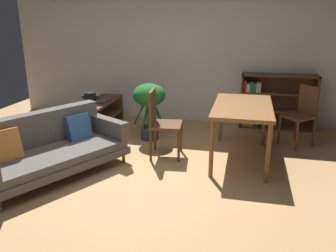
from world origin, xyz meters
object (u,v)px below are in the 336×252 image
at_px(media_console, 99,117).
at_px(dining_table, 243,110).
at_px(open_laptop, 98,100).
at_px(dining_chair_near, 161,120).
at_px(fabric_couch, 48,147).
at_px(desk_speaker, 90,100).
at_px(dining_chair_far, 302,113).
at_px(potted_floor_plant, 149,101).
at_px(bookshelf, 272,101).

bearing_deg(media_console, dining_table, -16.81).
relative_size(open_laptop, dining_chair_near, 0.48).
height_order(fabric_couch, desk_speaker, same).
bearing_deg(fabric_couch, media_console, 92.92).
bearing_deg(fabric_couch, dining_chair_near, 35.52).
xyz_separation_m(open_laptop, dining_chair_far, (3.44, -0.03, -0.02)).
relative_size(potted_floor_plant, bookshelf, 0.71).
distance_m(fabric_couch, dining_table, 2.65).
distance_m(fabric_couch, dining_chair_far, 3.80).
bearing_deg(open_laptop, dining_chair_far, -0.52).
relative_size(media_console, dining_chair_far, 1.48).
relative_size(desk_speaker, dining_chair_near, 0.26).
xyz_separation_m(potted_floor_plant, dining_table, (1.50, -0.54, 0.08)).
bearing_deg(dining_chair_far, potted_floor_plant, -173.36).
bearing_deg(bookshelf, dining_table, -106.88).
height_order(open_laptop, potted_floor_plant, potted_floor_plant).
distance_m(desk_speaker, bookshelf, 3.22).
distance_m(fabric_couch, open_laptop, 1.90).
height_order(dining_chair_near, bookshelf, bookshelf).
relative_size(media_console, dining_table, 0.95).
distance_m(dining_chair_far, bookshelf, 0.93).
distance_m(fabric_couch, desk_speaker, 1.46).
height_order(desk_speaker, bookshelf, bookshelf).
height_order(media_console, open_laptop, open_laptop).
xyz_separation_m(fabric_couch, potted_floor_plant, (0.91, 1.58, 0.28)).
bearing_deg(media_console, bookshelf, 16.70).
distance_m(fabric_couch, media_console, 1.80).
height_order(media_console, dining_table, dining_table).
distance_m(media_console, dining_chair_near, 1.65).
xyz_separation_m(dining_table, dining_chair_far, (0.90, 0.82, -0.20)).
distance_m(open_laptop, dining_table, 2.68).
height_order(potted_floor_plant, dining_chair_near, dining_chair_near).
distance_m(dining_chair_near, bookshelf, 2.42).
height_order(media_console, bookshelf, bookshelf).
distance_m(fabric_couch, bookshelf, 3.97).
bearing_deg(open_laptop, desk_speaker, -80.65).
height_order(open_laptop, dining_chair_far, dining_chair_far).
bearing_deg(fabric_couch, potted_floor_plant, 60.00).
xyz_separation_m(media_console, bookshelf, (3.00, 0.90, 0.23)).
distance_m(desk_speaker, dining_chair_near, 1.43).
relative_size(potted_floor_plant, dining_chair_near, 0.95).
xyz_separation_m(open_laptop, bookshelf, (3.04, 0.80, -0.06)).
relative_size(desk_speaker, dining_table, 0.17).
xyz_separation_m(media_console, potted_floor_plant, (1.00, -0.21, 0.39)).
relative_size(media_console, open_laptop, 2.95).
relative_size(media_console, potted_floor_plant, 1.48).
height_order(dining_chair_near, dining_chair_far, dining_chair_near).
xyz_separation_m(dining_chair_near, dining_chair_far, (2.04, 0.95, -0.02)).
distance_m(desk_speaker, potted_floor_plant, 0.98).
bearing_deg(desk_speaker, dining_table, -9.13).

